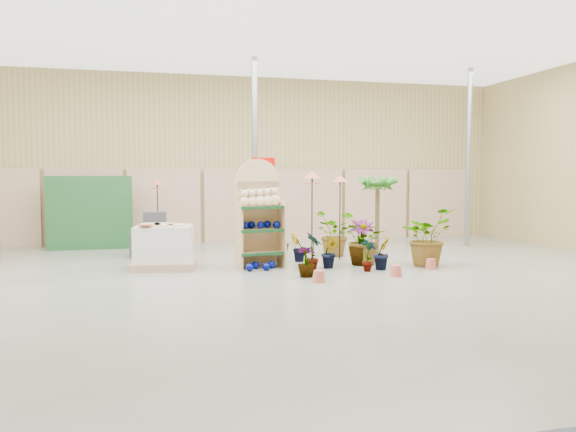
# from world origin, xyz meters

# --- Properties ---
(room) EXTENTS (15.20, 12.10, 4.70)m
(room) POSITION_xyz_m (0.00, 0.91, 2.21)
(room) COLOR #616358
(room) RESTS_ON ground
(display_shelf) EXTENTS (0.95, 0.67, 2.13)m
(display_shelf) POSITION_xyz_m (-0.27, 1.59, 0.97)
(display_shelf) COLOR tan
(display_shelf) RESTS_ON ground
(teddy_bears) EXTENTS (0.79, 0.22, 0.35)m
(teddy_bears) POSITION_xyz_m (-0.24, 1.49, 1.35)
(teddy_bears) COLOR beige
(teddy_bears) RESTS_ON display_shelf
(gazing_balls_shelf) EXTENTS (0.78, 0.27, 0.15)m
(gazing_balls_shelf) POSITION_xyz_m (-0.27, 1.46, 0.84)
(gazing_balls_shelf) COLOR #000866
(gazing_balls_shelf) RESTS_ON display_shelf
(gazing_balls_floor) EXTENTS (0.63, 0.39, 0.15)m
(gazing_balls_floor) POSITION_xyz_m (-0.32, 1.16, 0.07)
(gazing_balls_floor) COLOR #000866
(gazing_balls_floor) RESTS_ON ground
(pallet_stack) EXTENTS (1.30, 1.14, 0.87)m
(pallet_stack) POSITION_xyz_m (-2.11, 1.76, 0.42)
(pallet_stack) COLOR #A38167
(pallet_stack) RESTS_ON ground
(charcoal_planters) EXTENTS (0.80, 0.50, 1.00)m
(charcoal_planters) POSITION_xyz_m (-2.36, 3.55, 0.42)
(charcoal_planters) COLOR #27272B
(charcoal_planters) RESTS_ON ground
(trellis_stock) EXTENTS (2.00, 0.30, 1.80)m
(trellis_stock) POSITION_xyz_m (-3.80, 5.20, 0.90)
(trellis_stock) COLOR #1A4922
(trellis_stock) RESTS_ON ground
(offer_sign) EXTENTS (0.50, 0.08, 2.20)m
(offer_sign) POSITION_xyz_m (0.10, 2.98, 1.57)
(offer_sign) COLOR gray
(offer_sign) RESTS_ON ground
(bird_table_front) EXTENTS (0.34, 0.34, 1.89)m
(bird_table_front) POSITION_xyz_m (0.61, 0.85, 1.75)
(bird_table_front) COLOR black
(bird_table_front) RESTS_ON ground
(bird_table_right) EXTENTS (0.34, 0.34, 1.81)m
(bird_table_right) POSITION_xyz_m (1.59, 2.10, 1.68)
(bird_table_right) COLOR black
(bird_table_right) RESTS_ON ground
(bird_table_back) EXTENTS (0.34, 0.34, 1.73)m
(bird_table_back) POSITION_xyz_m (-2.19, 4.57, 1.60)
(bird_table_back) COLOR black
(bird_table_back) RESTS_ON ground
(palm) EXTENTS (0.70, 0.70, 1.88)m
(palm) POSITION_xyz_m (2.70, 2.69, 1.62)
(palm) COLOR brown
(palm) RESTS_ON ground
(potted_plant_0) EXTENTS (0.32, 0.42, 0.73)m
(potted_plant_0) POSITION_xyz_m (0.67, 0.96, 0.36)
(potted_plant_0) COLOR #256819
(potted_plant_0) RESTS_ON ground
(potted_plant_1) EXTENTS (0.44, 0.41, 0.63)m
(potted_plant_1) POSITION_xyz_m (1.03, 1.04, 0.32)
(potted_plant_1) COLOR #256819
(potted_plant_1) RESTS_ON ground
(potted_plant_2) EXTENTS (1.23, 1.25, 1.05)m
(potted_plant_2) POSITION_xyz_m (1.81, 1.25, 0.53)
(potted_plant_2) COLOR #256819
(potted_plant_2) RESTS_ON ground
(potted_plant_3) EXTENTS (0.64, 0.64, 0.92)m
(potted_plant_3) POSITION_xyz_m (1.76, 1.27, 0.46)
(potted_plant_3) COLOR #256819
(potted_plant_3) RESTS_ON ground
(potted_plant_5) EXTENTS (0.41, 0.37, 0.61)m
(potted_plant_5) POSITION_xyz_m (0.63, 2.00, 0.31)
(potted_plant_5) COLOR #256819
(potted_plant_5) RESTS_ON ground
(potted_plant_6) EXTENTS (1.18, 1.19, 1.00)m
(potted_plant_6) POSITION_xyz_m (1.63, 2.59, 0.50)
(potted_plant_6) COLOR #256819
(potted_plant_6) RESTS_ON ground
(potted_plant_7) EXTENTS (0.41, 0.41, 0.56)m
(potted_plant_7) POSITION_xyz_m (0.32, 0.22, 0.28)
(potted_plant_7) COLOR #256819
(potted_plant_7) RESTS_ON ground
(potted_plant_8) EXTENTS (0.36, 0.40, 0.63)m
(potted_plant_8) POSITION_xyz_m (1.60, 0.51, 0.31)
(potted_plant_8) COLOR #256819
(potted_plant_8) RESTS_ON ground
(potted_plant_9) EXTENTS (0.46, 0.46, 0.66)m
(potted_plant_9) POSITION_xyz_m (1.95, 0.67, 0.33)
(potted_plant_9) COLOR #256819
(potted_plant_9) RESTS_ON ground
(potted_plant_10) EXTENTS (1.33, 1.26, 1.16)m
(potted_plant_10) POSITION_xyz_m (3.02, 0.90, 0.58)
(potted_plant_10) COLOR #256819
(potted_plant_10) RESTS_ON ground
(potted_plant_11) EXTENTS (0.53, 0.53, 0.68)m
(potted_plant_11) POSITION_xyz_m (0.48, 2.96, 0.34)
(potted_plant_11) COLOR #256819
(potted_plant_11) RESTS_ON ground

